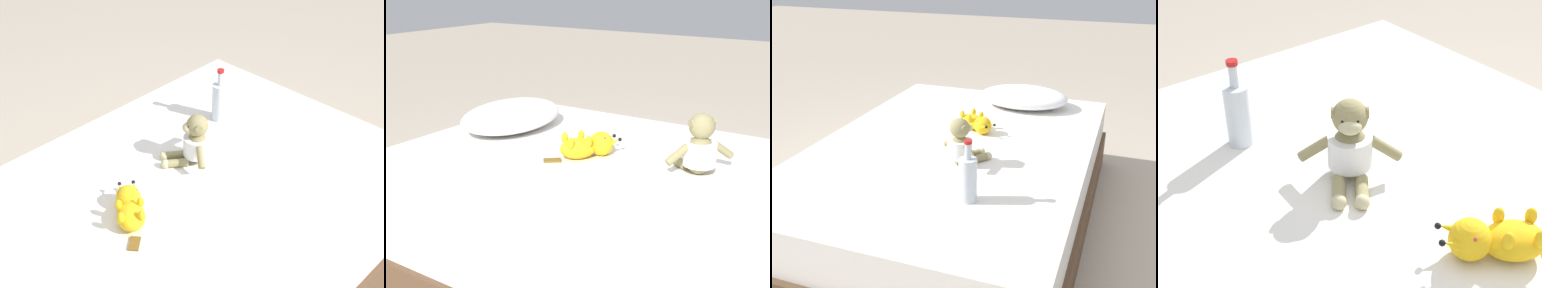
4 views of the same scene
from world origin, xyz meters
TOP-DOWN VIEW (x-y plane):
  - ground_plane at (0.00, 0.00)m, footprint 16.00×16.00m
  - bed at (0.00, 0.00)m, footprint 1.45×2.10m
  - pillow at (0.19, 0.76)m, footprint 0.58×0.40m
  - plush_monkey at (0.12, -0.21)m, footprint 0.26×0.25m
  - plush_yellow_creature at (0.05, 0.23)m, footprint 0.30×0.24m

SIDE VIEW (x-z plane):
  - ground_plane at x=0.00m, z-range 0.00..0.00m
  - bed at x=0.00m, z-range 0.00..0.45m
  - plush_yellow_creature at x=0.05m, z-range 0.45..0.56m
  - pillow at x=0.19m, z-range 0.46..0.59m
  - plush_monkey at x=0.12m, z-range 0.43..0.67m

